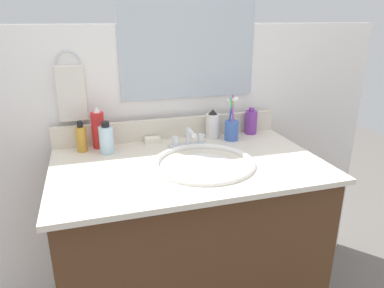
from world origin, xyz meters
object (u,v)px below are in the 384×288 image
object	(u,v)px
hand_towel	(72,93)
bottle_spray_red	(98,129)
bottle_cream_purple	(251,122)
bottle_lotion_white	(213,125)
bottle_oil_amber	(81,138)
cup_blue_plastic	(232,128)
soap_bar	(152,140)
bottle_gel_clear	(106,139)
faucet	(189,141)

from	to	relation	value
hand_towel	bottle_spray_red	bearing A→B (deg)	-32.43
bottle_cream_purple	bottle_lotion_white	distance (m)	0.19
bottle_cream_purple	bottle_oil_amber	xyz separation A→B (m)	(-0.75, -0.02, 0.00)
cup_blue_plastic	soap_bar	xyz separation A→B (m)	(-0.34, 0.06, -0.04)
bottle_spray_red	bottle_oil_amber	xyz separation A→B (m)	(-0.07, -0.03, -0.02)
bottle_spray_red	soap_bar	size ratio (longest dim) A/B	2.70
bottle_lotion_white	hand_towel	bearing A→B (deg)	172.87
hand_towel	bottle_gel_clear	distance (m)	0.24
faucet	cup_blue_plastic	world-z (taller)	cup_blue_plastic
bottle_cream_purple	cup_blue_plastic	size ratio (longest dim) A/B	0.61
bottle_cream_purple	bottle_gel_clear	size ratio (longest dim) A/B	0.95
bottle_spray_red	bottle_oil_amber	distance (m)	0.08
bottle_lotion_white	bottle_oil_amber	bearing A→B (deg)	-178.88
bottle_cream_purple	bottle_lotion_white	xyz separation A→B (m)	(-0.19, -0.01, 0.01)
faucet	soap_bar	world-z (taller)	faucet
bottle_gel_clear	cup_blue_plastic	bearing A→B (deg)	0.71
faucet	bottle_lotion_white	xyz separation A→B (m)	(0.13, 0.09, 0.03)
hand_towel	cup_blue_plastic	bearing A→B (deg)	-10.65
soap_bar	faucet	bearing A→B (deg)	-34.79
bottle_cream_purple	bottle_spray_red	bearing A→B (deg)	179.31
hand_towel	bottle_lotion_white	bearing A→B (deg)	-7.13
bottle_spray_red	bottle_lotion_white	bearing A→B (deg)	-1.90
faucet	bottle_cream_purple	size ratio (longest dim) A/B	1.31
bottle_oil_amber	cup_blue_plastic	size ratio (longest dim) A/B	0.64
bottle_gel_clear	bottle_oil_amber	world-z (taller)	bottle_gel_clear
bottle_lotion_white	soap_bar	distance (m)	0.27
bottle_gel_clear	hand_towel	bearing A→B (deg)	131.69
cup_blue_plastic	hand_towel	bearing A→B (deg)	169.35
bottle_gel_clear	soap_bar	world-z (taller)	bottle_gel_clear
cup_blue_plastic	soap_bar	bearing A→B (deg)	170.19
bottle_cream_purple	bottle_oil_amber	world-z (taller)	bottle_oil_amber
bottle_oil_amber	cup_blue_plastic	world-z (taller)	cup_blue_plastic
bottle_spray_red	bottle_cream_purple	bearing A→B (deg)	-0.69
hand_towel	faucet	size ratio (longest dim) A/B	1.38
faucet	bottle_gel_clear	size ratio (longest dim) A/B	1.25
bottle_spray_red	bottle_cream_purple	xyz separation A→B (m)	(0.68, -0.01, -0.02)
faucet	bottle_spray_red	distance (m)	0.37
bottle_cream_purple	bottle_lotion_white	bearing A→B (deg)	-177.59
bottle_gel_clear	soap_bar	distance (m)	0.21
bottle_lotion_white	cup_blue_plastic	distance (m)	0.09
faucet	bottle_oil_amber	xyz separation A→B (m)	(-0.42, 0.07, 0.03)
bottle_cream_purple	soap_bar	size ratio (longest dim) A/B	1.91
hand_towel	faucet	distance (m)	0.51
bottle_spray_red	faucet	bearing A→B (deg)	-15.98
faucet	bottle_cream_purple	world-z (taller)	bottle_cream_purple
bottle_cream_purple	cup_blue_plastic	bearing A→B (deg)	-154.27
bottle_lotion_white	bottle_spray_red	bearing A→B (deg)	178.10
soap_bar	bottle_gel_clear	bearing A→B (deg)	-161.25
bottle_oil_amber	soap_bar	bearing A→B (deg)	4.00
bottle_lotion_white	cup_blue_plastic	size ratio (longest dim) A/B	0.66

